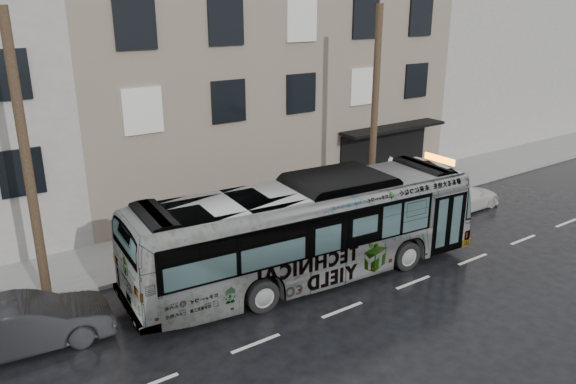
{
  "coord_description": "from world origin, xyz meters",
  "views": [
    {
      "loc": [
        -10.26,
        -14.28,
        9.26
      ],
      "look_at": [
        1.39,
        2.5,
        2.26
      ],
      "focal_mm": 35.0,
      "sensor_mm": 36.0,
      "label": 1
    }
  ],
  "objects_px": {
    "sign_post": "(389,181)",
    "dark_sedan": "(26,325)",
    "utility_pole_rear": "(27,164)",
    "bus": "(308,230)",
    "white_sedan": "(463,197)",
    "utility_pole_front": "(375,113)"
  },
  "relations": [
    {
      "from": "utility_pole_front",
      "to": "dark_sedan",
      "type": "xyz_separation_m",
      "value": [
        -15.04,
        -2.36,
        -3.89
      ]
    },
    {
      "from": "utility_pole_rear",
      "to": "bus",
      "type": "relative_size",
      "value": 0.71
    },
    {
      "from": "dark_sedan",
      "to": "utility_pole_front",
      "type": "bearing_deg",
      "value": -74.85
    },
    {
      "from": "utility_pole_rear",
      "to": "dark_sedan",
      "type": "relative_size",
      "value": 1.95
    },
    {
      "from": "white_sedan",
      "to": "dark_sedan",
      "type": "bearing_deg",
      "value": 89.31
    },
    {
      "from": "white_sedan",
      "to": "utility_pole_front",
      "type": "bearing_deg",
      "value": 60.75
    },
    {
      "from": "sign_post",
      "to": "white_sedan",
      "type": "relative_size",
      "value": 0.59
    },
    {
      "from": "utility_pole_rear",
      "to": "dark_sedan",
      "type": "bearing_deg",
      "value": -113.79
    },
    {
      "from": "utility_pole_rear",
      "to": "utility_pole_front",
      "type": "bearing_deg",
      "value": 0.0
    },
    {
      "from": "white_sedan",
      "to": "sign_post",
      "type": "bearing_deg",
      "value": 52.33
    },
    {
      "from": "utility_pole_front",
      "to": "dark_sedan",
      "type": "relative_size",
      "value": 1.95
    },
    {
      "from": "utility_pole_front",
      "to": "sign_post",
      "type": "bearing_deg",
      "value": 0.0
    },
    {
      "from": "utility_pole_rear",
      "to": "dark_sedan",
      "type": "distance_m",
      "value": 4.67
    },
    {
      "from": "sign_post",
      "to": "utility_pole_rear",
      "type": "bearing_deg",
      "value": 180.0
    },
    {
      "from": "utility_pole_rear",
      "to": "white_sedan",
      "type": "xyz_separation_m",
      "value": [
        17.91,
        -2.05,
        -4.06
      ]
    },
    {
      "from": "sign_post",
      "to": "bus",
      "type": "relative_size",
      "value": 0.19
    },
    {
      "from": "white_sedan",
      "to": "dark_sedan",
      "type": "xyz_separation_m",
      "value": [
        -18.96,
        -0.32,
        0.17
      ]
    },
    {
      "from": "utility_pole_front",
      "to": "bus",
      "type": "distance_m",
      "value": 7.48
    },
    {
      "from": "sign_post",
      "to": "dark_sedan",
      "type": "bearing_deg",
      "value": -171.67
    },
    {
      "from": "utility_pole_rear",
      "to": "sign_post",
      "type": "relative_size",
      "value": 3.75
    },
    {
      "from": "utility_pole_rear",
      "to": "bus",
      "type": "xyz_separation_m",
      "value": [
        7.96,
        -3.34,
        -2.87
      ]
    },
    {
      "from": "utility_pole_front",
      "to": "utility_pole_rear",
      "type": "distance_m",
      "value": 14.0
    }
  ]
}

